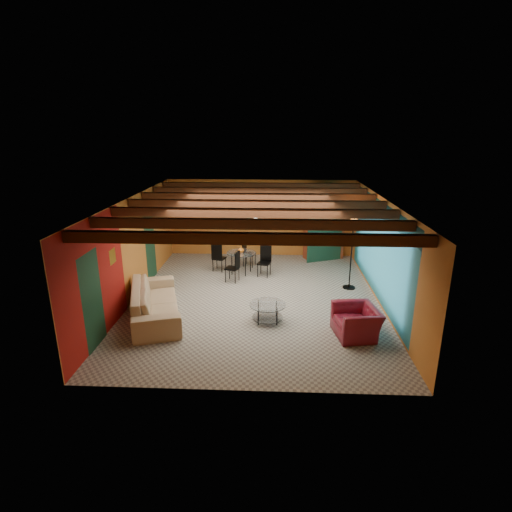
# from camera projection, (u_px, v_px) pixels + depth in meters

# --- Properties ---
(room) EXTENTS (6.52, 8.01, 2.71)m
(room) POSITION_uv_depth(u_px,v_px,m) (256.00, 212.00, 10.31)
(room) COLOR gray
(room) RESTS_ON ground
(sofa) EXTENTS (1.82, 2.90, 0.79)m
(sofa) POSITION_uv_depth(u_px,v_px,m) (155.00, 302.00, 9.78)
(sofa) COLOR tan
(sofa) RESTS_ON ground
(armchair) EXTENTS (1.05, 1.15, 0.66)m
(armchair) POSITION_uv_depth(u_px,v_px,m) (356.00, 322.00, 8.91)
(armchair) COLOR maroon
(armchair) RESTS_ON ground
(coffee_table) EXTENTS (0.89, 0.89, 0.44)m
(coffee_table) POSITION_uv_depth(u_px,v_px,m) (267.00, 312.00, 9.61)
(coffee_table) COLOR silver
(coffee_table) RESTS_ON ground
(dining_table) EXTENTS (2.26, 2.26, 0.95)m
(dining_table) POSITION_uv_depth(u_px,v_px,m) (241.00, 259.00, 12.71)
(dining_table) COLOR white
(dining_table) RESTS_ON ground
(armoire) EXTENTS (1.40, 1.06, 2.21)m
(armoire) POSITION_uv_depth(u_px,v_px,m) (324.00, 228.00, 14.01)
(armoire) COLOR brown
(armoire) RESTS_ON ground
(floor_lamp) EXTENTS (0.59, 0.59, 2.16)m
(floor_lamp) POSITION_uv_depth(u_px,v_px,m) (352.00, 252.00, 11.34)
(floor_lamp) COLOR black
(floor_lamp) RESTS_ON ground
(ceiling_fan) EXTENTS (1.50, 1.50, 0.44)m
(ceiling_fan) POSITION_uv_depth(u_px,v_px,m) (256.00, 213.00, 10.20)
(ceiling_fan) COLOR #472614
(ceiling_fan) RESTS_ON ceiling
(painting) EXTENTS (1.05, 0.03, 0.65)m
(painting) POSITION_uv_depth(u_px,v_px,m) (236.00, 210.00, 14.23)
(painting) COLOR black
(painting) RESTS_ON wall_back
(potted_plant) EXTENTS (0.50, 0.45, 0.48)m
(potted_plant) POSITION_uv_depth(u_px,v_px,m) (326.00, 188.00, 13.60)
(potted_plant) COLOR #26661E
(potted_plant) RESTS_ON armoire
(vase) EXTENTS (0.22, 0.22, 0.19)m
(vase) POSITION_uv_depth(u_px,v_px,m) (241.00, 241.00, 12.54)
(vase) COLOR orange
(vase) RESTS_ON dining_table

